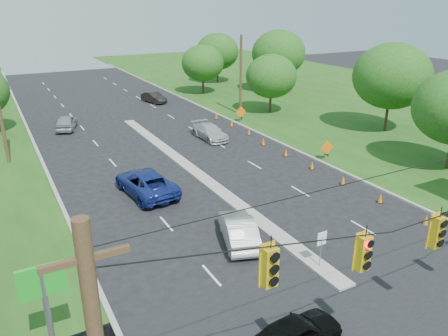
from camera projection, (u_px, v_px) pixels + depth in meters
curb_left at (40, 158)px, 36.94m from camera, size 0.25×110.00×0.16m
curb_right at (245, 127)px, 45.93m from camera, size 0.25×110.00×0.16m
median at (193, 172)px, 34.05m from camera, size 1.00×34.00×0.18m
median_sign at (321, 243)px, 21.22m from camera, size 0.55×0.06×2.05m
utility_pole_far_right at (241, 76)px, 49.49m from camera, size 0.28×0.28×9.00m
cone_1 at (426, 220)px, 25.81m from camera, size 0.32×0.32×0.70m
cone_2 at (380, 198)px, 28.68m from camera, size 0.32×0.32×0.70m
cone_3 at (343, 180)px, 31.55m from camera, size 0.32×0.32×0.70m
cone_4 at (312, 165)px, 34.42m from camera, size 0.32×0.32×0.70m
cone_5 at (286, 152)px, 37.30m from camera, size 0.32×0.32×0.70m
cone_6 at (263, 142)px, 40.17m from camera, size 0.32×0.32×0.70m
cone_7 at (249, 131)px, 43.31m from camera, size 0.32×0.32×0.70m
cone_8 at (232, 123)px, 46.18m from camera, size 0.32×0.32×0.70m
cone_9 at (216, 116)px, 49.05m from camera, size 0.32×0.32×0.70m
work_sign_1 at (327, 148)px, 36.01m from camera, size 1.27×0.58×1.37m
work_sign_2 at (241, 113)px, 47.50m from camera, size 1.27×0.58×1.37m
tree_8 at (392, 76)px, 42.67m from camera, size 7.56×7.56×8.82m
tree_9 at (271, 76)px, 50.29m from camera, size 5.88×5.88×6.86m
tree_10 at (279, 53)px, 61.61m from camera, size 7.56×7.56×8.82m
tree_11 at (217, 52)px, 69.08m from camera, size 6.72×6.72×7.84m
tree_12 at (203, 63)px, 60.89m from camera, size 5.88×5.88×6.86m
black_sedan at (295, 334)px, 16.52m from camera, size 4.13×1.98×1.36m
white_sedan at (238, 229)px, 23.91m from camera, size 3.01×4.88×1.52m
blue_pickup at (146, 183)px, 29.84m from camera, size 3.29×6.17×1.65m
silver_car_far at (210, 132)px, 41.89m from camera, size 2.06×4.91×1.41m
silver_car_oncoming at (66, 122)px, 44.97m from camera, size 3.11×4.80×1.52m
dark_car_receding at (154, 97)px, 56.95m from camera, size 2.41×4.34×1.36m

